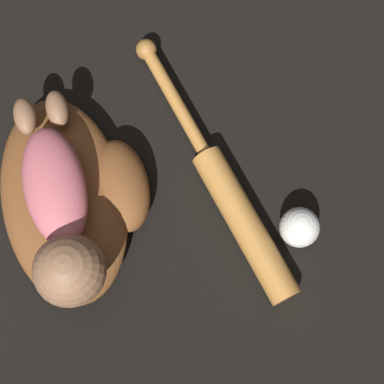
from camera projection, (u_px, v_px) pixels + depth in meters
name	position (u px, v px, depth m)	size (l,w,h in m)	color
ground_plane	(86.00, 217.00, 1.15)	(6.00, 6.00, 0.00)	black
baseball_glove	(74.00, 196.00, 1.11)	(0.40, 0.29, 0.08)	brown
baby_figure	(61.00, 220.00, 1.01)	(0.38, 0.14, 0.11)	#D16670
baseball_bat	(229.00, 196.00, 1.13)	(0.55, 0.11, 0.05)	#C6843D
baseball	(299.00, 227.00, 1.10)	(0.07, 0.07, 0.07)	white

